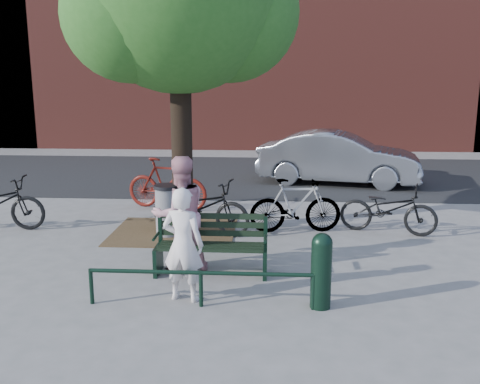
# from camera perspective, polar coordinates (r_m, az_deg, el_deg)

# --- Properties ---
(ground) EXTENTS (90.00, 90.00, 0.00)m
(ground) POSITION_cam_1_polar(r_m,az_deg,el_deg) (8.50, -3.07, -8.72)
(ground) COLOR gray
(ground) RESTS_ON ground
(dirt_pit) EXTENTS (2.40, 2.00, 0.02)m
(dirt_pit) POSITION_cam_1_polar(r_m,az_deg,el_deg) (10.70, -7.06, -4.25)
(dirt_pit) COLOR brown
(dirt_pit) RESTS_ON ground
(road) EXTENTS (40.00, 7.00, 0.01)m
(road) POSITION_cam_1_polar(r_m,az_deg,el_deg) (16.68, 0.26, 1.87)
(road) COLOR black
(road) RESTS_ON ground
(park_bench) EXTENTS (1.74, 0.54, 0.97)m
(park_bench) POSITION_cam_1_polar(r_m,az_deg,el_deg) (8.41, -3.05, -5.49)
(park_bench) COLOR black
(park_bench) RESTS_ON ground
(guard_railing) EXTENTS (3.06, 0.06, 0.51)m
(guard_railing) POSITION_cam_1_polar(r_m,az_deg,el_deg) (7.24, -4.20, -9.16)
(guard_railing) COLOR black
(guard_railing) RESTS_ON ground
(person_left) EXTENTS (0.65, 0.50, 1.60)m
(person_left) POSITION_cam_1_polar(r_m,az_deg,el_deg) (7.35, -6.09, -5.60)
(person_left) COLOR silver
(person_left) RESTS_ON ground
(person_right) EXTENTS (1.12, 1.03, 1.84)m
(person_right) POSITION_cam_1_polar(r_m,az_deg,el_deg) (8.42, -6.40, -2.38)
(person_right) COLOR #C88993
(person_right) RESTS_ON ground
(bollard) EXTENTS (0.28, 0.28, 1.04)m
(bollard) POSITION_cam_1_polar(r_m,az_deg,el_deg) (7.23, 8.66, -8.02)
(bollard) COLOR black
(bollard) RESTS_ON ground
(litter_bin) EXTENTS (0.49, 0.49, 1.00)m
(litter_bin) POSITION_cam_1_polar(r_m,az_deg,el_deg) (10.39, -7.78, -1.93)
(litter_bin) COLOR gray
(litter_bin) RESTS_ON ground
(bicycle_b) EXTENTS (2.06, 1.05, 1.19)m
(bicycle_b) POSITION_cam_1_polar(r_m,az_deg,el_deg) (12.45, -7.80, 0.88)
(bicycle_b) COLOR #56120C
(bicycle_b) RESTS_ON ground
(bicycle_c) EXTENTS (2.17, 1.27, 1.08)m
(bicycle_c) POSITION_cam_1_polar(r_m,az_deg,el_deg) (10.47, -4.25, -1.55)
(bicycle_c) COLOR black
(bicycle_c) RESTS_ON ground
(bicycle_d) EXTENTS (1.85, 0.72, 1.08)m
(bicycle_d) POSITION_cam_1_polar(r_m,az_deg,el_deg) (10.55, 5.94, -1.46)
(bicycle_d) COLOR gray
(bicycle_d) RESTS_ON ground
(bicycle_e) EXTENTS (1.97, 1.16, 0.98)m
(bicycle_e) POSITION_cam_1_polar(r_m,az_deg,el_deg) (10.86, 15.54, -1.75)
(bicycle_e) COLOR black
(bicycle_e) RESTS_ON ground
(parked_car) EXTENTS (4.75, 2.44, 1.49)m
(parked_car) POSITION_cam_1_polar(r_m,az_deg,el_deg) (15.46, 10.47, 3.60)
(parked_car) COLOR gray
(parked_car) RESTS_ON ground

